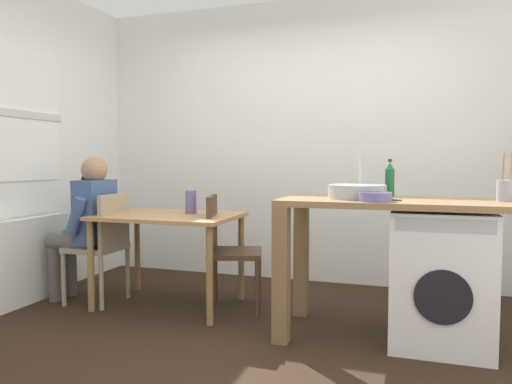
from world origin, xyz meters
name	(u,v)px	position (x,y,z in m)	size (l,w,h in m)	color
ground_plane	(250,344)	(0.00, 0.00, 0.00)	(5.46, 5.46, 0.00)	black
wall_back	(308,142)	(0.00, 1.75, 1.35)	(4.60, 0.10, 2.70)	white
radiator	(30,260)	(-2.02, 0.30, 0.35)	(0.10, 0.80, 0.70)	white
dining_table	(169,226)	(-0.89, 0.57, 0.64)	(1.10, 0.76, 0.74)	tan
chair_person_seat	(103,241)	(-1.43, 0.47, 0.51)	(0.40, 0.40, 0.90)	gray
chair_opposite	(226,246)	(-0.41, 0.60, 0.51)	(0.49, 0.49, 0.90)	#4C3323
seated_person	(87,221)	(-1.59, 0.47, 0.67)	(0.50, 0.51, 1.20)	#595651
kitchen_counter	(364,223)	(0.67, 0.37, 0.76)	(1.50, 0.68, 0.92)	olive
washing_machine	(440,278)	(1.14, 0.37, 0.43)	(0.60, 0.61, 0.86)	white
sink_basin	(357,192)	(0.62, 0.37, 0.97)	(0.38, 0.38, 0.09)	#9EA0A5
tap	(360,176)	(0.62, 0.55, 1.06)	(0.02, 0.02, 0.28)	#B2B2B7
bottle_tall_green	(390,179)	(0.81, 0.65, 1.04)	(0.06, 0.06, 0.26)	#19592D
mixing_bowl	(375,196)	(0.75, 0.17, 0.95)	(0.20, 0.20, 0.06)	slate
utensil_crock	(506,190)	(1.51, 0.42, 0.99)	(0.11, 0.11, 0.30)	gray
vase	(191,202)	(-0.74, 0.67, 0.83)	(0.09, 0.09, 0.19)	slate
scissors	(390,200)	(0.83, 0.27, 0.92)	(0.15, 0.06, 0.01)	#B2B2B7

